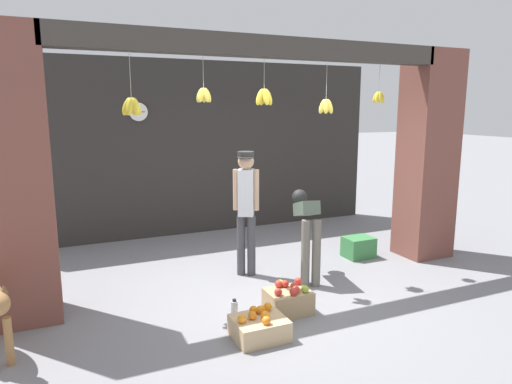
% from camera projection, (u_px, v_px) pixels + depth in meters
% --- Properties ---
extents(ground_plane, '(60.00, 60.00, 0.00)m').
position_uv_depth(ground_plane, '(270.00, 288.00, 5.70)').
color(ground_plane, gray).
extents(shop_back_wall, '(6.76, 0.12, 3.04)m').
position_uv_depth(shop_back_wall, '(199.00, 148.00, 8.08)').
color(shop_back_wall, '#2D2B28').
rests_on(shop_back_wall, ground_plane).
extents(shop_pillar_left, '(0.70, 0.60, 3.04)m').
position_uv_depth(shop_pillar_left, '(15.00, 178.00, 4.61)').
color(shop_pillar_left, brown).
rests_on(shop_pillar_left, ground_plane).
extents(shop_pillar_right, '(0.70, 0.60, 3.04)m').
position_uv_depth(shop_pillar_right, '(427.00, 156.00, 6.77)').
color(shop_pillar_right, brown).
rests_on(shop_pillar_right, ground_plane).
extents(storefront_awning, '(4.86, 0.29, 0.91)m').
position_uv_depth(storefront_awning, '(266.00, 51.00, 5.29)').
color(storefront_awning, '#3D3833').
extents(shopkeeper, '(0.31, 0.31, 1.67)m').
position_uv_depth(shopkeeper, '(246.00, 203.00, 5.99)').
color(shopkeeper, '#424247').
rests_on(shopkeeper, ground_plane).
extents(worker_stooping, '(0.42, 0.84, 1.12)m').
position_uv_depth(worker_stooping, '(307.00, 224.00, 5.88)').
color(worker_stooping, '#6B665B').
rests_on(worker_stooping, ground_plane).
extents(fruit_crate_oranges, '(0.51, 0.43, 0.28)m').
position_uv_depth(fruit_crate_oranges, '(259.00, 326.00, 4.46)').
color(fruit_crate_oranges, tan).
rests_on(fruit_crate_oranges, ground_plane).
extents(fruit_crate_apples, '(0.47, 0.38, 0.33)m').
position_uv_depth(fruit_crate_apples, '(288.00, 300.00, 5.01)').
color(fruit_crate_apples, tan).
rests_on(fruit_crate_apples, ground_plane).
extents(produce_box_green, '(0.43, 0.34, 0.31)m').
position_uv_depth(produce_box_green, '(358.00, 247.00, 6.87)').
color(produce_box_green, '#387A42').
rests_on(produce_box_green, ground_plane).
extents(water_bottle, '(0.07, 0.07, 0.25)m').
position_uv_depth(water_bottle, '(234.00, 311.00, 4.79)').
color(water_bottle, silver).
rests_on(water_bottle, ground_plane).
extents(wall_clock, '(0.32, 0.03, 0.32)m').
position_uv_depth(wall_clock, '(138.00, 112.00, 7.48)').
color(wall_clock, black).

